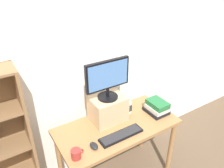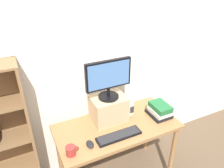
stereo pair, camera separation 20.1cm
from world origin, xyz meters
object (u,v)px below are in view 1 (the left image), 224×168
desk (117,133)px  desk_speaker (128,107)px  riser_box (108,109)px  computer_mouse (94,146)px  computer_monitor (108,78)px  coffee_mug (76,154)px  book_stack (157,107)px  keyboard (121,135)px

desk → desk_speaker: desk_speaker is taller
riser_box → computer_mouse: riser_box is taller
computer_monitor → desk_speaker: size_ratio=3.41×
computer_mouse → coffee_mug: bearing=-171.9°
book_stack → coffee_mug: (-1.01, -0.13, -0.02)m
computer_mouse → riser_box: bearing=41.4°
coffee_mug → riser_box: bearing=31.5°
desk → computer_monitor: 0.60m
riser_box → computer_mouse: (-0.31, -0.28, -0.12)m
computer_monitor → keyboard: size_ratio=1.04×
desk → keyboard: (-0.06, -0.15, 0.11)m
computer_monitor → keyboard: bearing=-95.7°
riser_box → desk_speaker: riser_box is taller
keyboard → book_stack: bearing=11.5°
desk → riser_box: size_ratio=3.56×
computer_mouse → coffee_mug: size_ratio=0.91×
riser_box → coffee_mug: (-0.49, -0.30, -0.09)m
desk → book_stack: size_ratio=5.19×
desk → desk_speaker: 0.30m
desk → computer_mouse: (-0.35, -0.15, 0.12)m
riser_box → computer_monitor: bearing=-90.0°
riser_box → coffee_mug: 0.59m
computer_mouse → desk_speaker: (0.56, 0.26, 0.05)m
riser_box → keyboard: size_ratio=0.79×
book_stack → desk_speaker: book_stack is taller
book_stack → coffee_mug: bearing=-172.9°
computer_monitor → keyboard: computer_monitor is taller
riser_box → computer_monitor: 0.35m
desk → desk_speaker: size_ratio=9.22×
desk → riser_box: (-0.03, 0.13, 0.24)m
riser_box → computer_monitor: (0.00, -0.00, 0.35)m
desk → book_stack: (0.48, -0.04, 0.17)m
coffee_mug → desk_speaker: 0.80m
riser_box → coffee_mug: bearing=-148.5°
desk → computer_monitor: (-0.03, 0.13, 0.59)m
keyboard → book_stack: (0.54, 0.11, 0.05)m
keyboard → computer_mouse: size_ratio=4.21×
book_stack → desk_speaker: 0.31m
computer_monitor → desk_speaker: 0.49m
desk → keyboard: keyboard is taller
coffee_mug → desk_speaker: size_ratio=0.85×
riser_box → computer_mouse: size_ratio=3.34×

